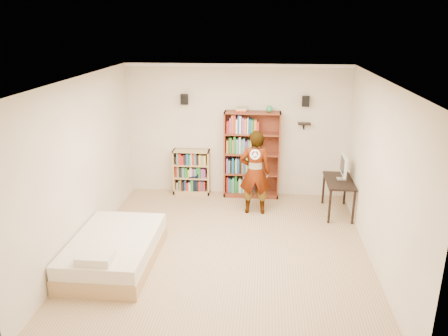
# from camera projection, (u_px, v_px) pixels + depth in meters

# --- Properties ---
(ground) EXTENTS (4.50, 5.00, 0.01)m
(ground) POSITION_uv_depth(u_px,v_px,m) (226.00, 250.00, 7.01)
(ground) COLOR tan
(ground) RESTS_ON ground
(room_shell) EXTENTS (4.52, 5.02, 2.71)m
(room_shell) POSITION_uv_depth(u_px,v_px,m) (226.00, 144.00, 6.44)
(room_shell) COLOR #F1E7CE
(room_shell) RESTS_ON ground
(crown_molding) EXTENTS (4.50, 5.00, 0.06)m
(crown_molding) POSITION_uv_depth(u_px,v_px,m) (226.00, 82.00, 6.15)
(crown_molding) COLOR white
(crown_molding) RESTS_ON room_shell
(speaker_left) EXTENTS (0.14, 0.12, 0.20)m
(speaker_left) POSITION_uv_depth(u_px,v_px,m) (184.00, 99.00, 8.72)
(speaker_left) COLOR black
(speaker_left) RESTS_ON room_shell
(speaker_right) EXTENTS (0.14, 0.12, 0.20)m
(speaker_right) POSITION_uv_depth(u_px,v_px,m) (306.00, 101.00, 8.51)
(speaker_right) COLOR black
(speaker_right) RESTS_ON room_shell
(wall_shelf) EXTENTS (0.25, 0.16, 0.02)m
(wall_shelf) POSITION_uv_depth(u_px,v_px,m) (304.00, 124.00, 8.66)
(wall_shelf) COLOR black
(wall_shelf) RESTS_ON room_shell
(tall_bookshelf) EXTENTS (1.13, 0.33, 1.78)m
(tall_bookshelf) POSITION_uv_depth(u_px,v_px,m) (252.00, 155.00, 8.90)
(tall_bookshelf) COLOR brown
(tall_bookshelf) RESTS_ON ground
(low_bookshelf) EXTENTS (0.76, 0.29, 0.95)m
(low_bookshelf) POSITION_uv_depth(u_px,v_px,m) (192.00, 172.00, 9.16)
(low_bookshelf) COLOR tan
(low_bookshelf) RESTS_ON ground
(computer_desk) EXTENTS (0.49, 0.99, 0.67)m
(computer_desk) POSITION_uv_depth(u_px,v_px,m) (338.00, 197.00, 8.24)
(computer_desk) COLOR black
(computer_desk) RESTS_ON ground
(imac) EXTENTS (0.15, 0.47, 0.46)m
(imac) POSITION_uv_depth(u_px,v_px,m) (342.00, 167.00, 8.10)
(imac) COLOR silver
(imac) RESTS_ON computer_desk
(daybed) EXTENTS (1.20, 1.85, 0.55)m
(daybed) POSITION_uv_depth(u_px,v_px,m) (114.00, 247.00, 6.53)
(daybed) COLOR white
(daybed) RESTS_ON ground
(person) EXTENTS (0.60, 0.41, 1.61)m
(person) POSITION_uv_depth(u_px,v_px,m) (255.00, 173.00, 8.13)
(person) COLOR black
(person) RESTS_ON ground
(wii_wheel) EXTENTS (0.19, 0.07, 0.19)m
(wii_wheel) POSITION_uv_depth(u_px,v_px,m) (255.00, 155.00, 7.70)
(wii_wheel) COLOR silver
(wii_wheel) RESTS_ON person
(navy_bag) EXTENTS (0.35, 0.25, 0.44)m
(navy_bag) POSITION_uv_depth(u_px,v_px,m) (198.00, 184.00, 9.22)
(navy_bag) COLOR black
(navy_bag) RESTS_ON ground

